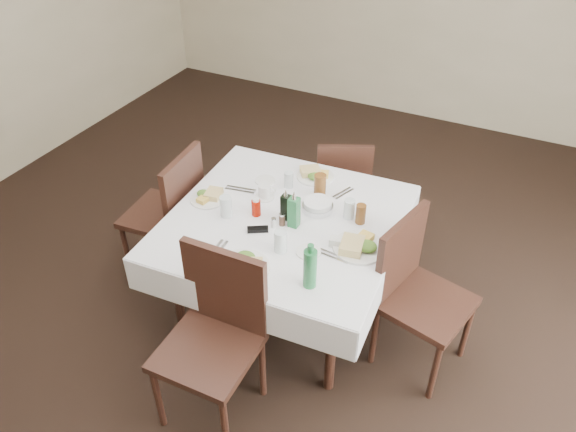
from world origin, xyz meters
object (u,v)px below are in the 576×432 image
object	(u,v)px
water_e	(349,209)
coffee_mug	(265,192)
chair_east	(414,285)
oil_cruet_dark	(286,206)
oil_cruet_green	(294,211)
green_bottle	(310,268)
chair_north	(342,181)
chair_south	(216,327)
bread_basket	(318,206)
water_n	(289,180)
chair_west	(172,208)
water_s	(281,241)
dining_table	(284,229)
ketchup_bottle	(256,207)
water_w	(226,206)

from	to	relation	value
water_e	coffee_mug	xyz separation A→B (m)	(-0.56, -0.04, -0.02)
chair_east	oil_cruet_dark	size ratio (longest dim) A/B	4.65
oil_cruet_green	green_bottle	world-z (taller)	green_bottle
chair_north	chair_south	world-z (taller)	chair_south
chair_east	green_bottle	bearing A→B (deg)	-136.05
chair_north	chair_south	bearing A→B (deg)	-90.95
bread_basket	coffee_mug	distance (m)	0.36
water_n	coffee_mug	xyz separation A→B (m)	(-0.08, -0.18, -0.01)
chair_west	chair_south	bearing A→B (deg)	-43.04
chair_north	water_e	xyz separation A→B (m)	(0.32, -0.75, 0.34)
water_s	green_bottle	world-z (taller)	green_bottle
dining_table	chair_north	world-z (taller)	chair_north
chair_west	oil_cruet_dark	xyz separation A→B (m)	(0.88, 0.01, 0.29)
chair_south	ketchup_bottle	distance (m)	0.82
oil_cruet_green	water_w	bearing A→B (deg)	-167.33
water_n	bread_basket	xyz separation A→B (m)	(0.28, -0.15, -0.02)
green_bottle	water_e	bearing A→B (deg)	92.76
bread_basket	oil_cruet_dark	bearing A→B (deg)	-129.67
chair_north	chair_east	size ratio (longest dim) A/B	0.86
chair_north	coffee_mug	xyz separation A→B (m)	(-0.24, -0.79, 0.32)
water_s	green_bottle	xyz separation A→B (m)	(0.27, -0.18, 0.05)
water_w	bread_basket	bearing A→B (deg)	32.39
chair_north	green_bottle	xyz separation A→B (m)	(0.36, -1.41, 0.40)
water_w	green_bottle	size ratio (longest dim) A/B	0.50
water_w	bread_basket	distance (m)	0.57
water_w	dining_table	bearing A→B (deg)	20.19
water_s	chair_east	bearing A→B (deg)	19.97
oil_cruet_dark	coffee_mug	bearing A→B (deg)	147.35
chair_south	coffee_mug	size ratio (longest dim) A/B	7.87
chair_west	water_e	xyz separation A→B (m)	(1.22, 0.19, 0.26)
dining_table	chair_east	distance (m)	0.85
dining_table	water_s	world-z (taller)	water_s
dining_table	chair_south	world-z (taller)	chair_south
water_e	oil_cruet_green	distance (m)	0.35
water_e	chair_south	bearing A→B (deg)	-109.55
water_s	ketchup_bottle	distance (m)	0.38
oil_cruet_dark	coffee_mug	size ratio (longest dim) A/B	1.64
oil_cruet_green	chair_north	bearing A→B (deg)	93.31
chair_west	water_e	world-z (taller)	chair_west
water_w	oil_cruet_green	world-z (taller)	oil_cruet_green
chair_east	green_bottle	size ratio (longest dim) A/B	3.60
green_bottle	water_w	bearing A→B (deg)	154.91
dining_table	coffee_mug	bearing A→B (deg)	144.68
bread_basket	water_e	bearing A→B (deg)	3.62
chair_south	chair_west	bearing A→B (deg)	136.96
water_e	oil_cruet_dark	world-z (taller)	oil_cruet_dark
green_bottle	water_s	bearing A→B (deg)	145.20
ketchup_bottle	coffee_mug	world-z (taller)	ketchup_bottle
chair_west	bread_basket	bearing A→B (deg)	9.77
oil_cruet_green	ketchup_bottle	size ratio (longest dim) A/B	2.04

